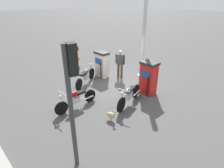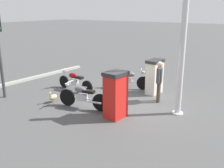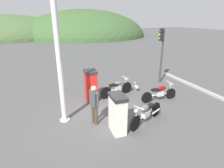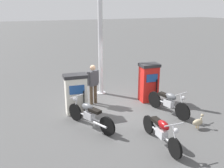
{
  "view_description": "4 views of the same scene",
  "coord_description": "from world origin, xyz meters",
  "px_view_note": "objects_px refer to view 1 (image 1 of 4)",
  "views": [
    {
      "loc": [
        6.89,
        5.57,
        4.28
      ],
      "look_at": [
        1.22,
        0.5,
        0.64
      ],
      "focal_mm": 29.69,
      "sensor_mm": 36.0,
      "label": 1
    },
    {
      "loc": [
        -4.5,
        8.29,
        3.52
      ],
      "look_at": [
        0.79,
        0.28,
        0.7
      ],
      "focal_mm": 41.08,
      "sensor_mm": 36.0,
      "label": 2
    },
    {
      "loc": [
        -2.8,
        -6.86,
        4.02
      ],
      "look_at": [
        0.49,
        0.44,
        1.14
      ],
      "focal_mm": 29.65,
      "sensor_mm": 36.0,
      "label": 3
    },
    {
      "loc": [
        8.13,
        -3.77,
        3.82
      ],
      "look_at": [
        0.47,
        -0.39,
        1.16
      ],
      "focal_mm": 39.84,
      "sensor_mm": 36.0,
      "label": 4
    }
  ],
  "objects_px": {
    "motorcycle_far_pump": "(129,95)",
    "roadside_traffic_light": "(72,89)",
    "motorcycle_extra": "(76,99)",
    "fuel_pump_far": "(148,78)",
    "motorcycle_near_pump": "(86,76)",
    "attendant_person": "(120,62)",
    "wandering_duck": "(111,115)",
    "canopy_support_pole": "(144,36)",
    "fuel_pump_near": "(102,64)"
  },
  "relations": [
    {
      "from": "attendant_person",
      "to": "wandering_duck",
      "type": "relative_size",
      "value": 3.32
    },
    {
      "from": "fuel_pump_near",
      "to": "motorcycle_near_pump",
      "type": "height_order",
      "value": "fuel_pump_near"
    },
    {
      "from": "roadside_traffic_light",
      "to": "canopy_support_pole",
      "type": "bearing_deg",
      "value": -160.62
    },
    {
      "from": "fuel_pump_far",
      "to": "motorcycle_far_pump",
      "type": "distance_m",
      "value": 1.49
    },
    {
      "from": "fuel_pump_far",
      "to": "motorcycle_near_pump",
      "type": "height_order",
      "value": "fuel_pump_far"
    },
    {
      "from": "fuel_pump_far",
      "to": "motorcycle_extra",
      "type": "bearing_deg",
      "value": -25.66
    },
    {
      "from": "motorcycle_extra",
      "to": "attendant_person",
      "type": "distance_m",
      "value": 3.82
    },
    {
      "from": "wandering_duck",
      "to": "canopy_support_pole",
      "type": "distance_m",
      "value": 5.15
    },
    {
      "from": "fuel_pump_near",
      "to": "wandering_duck",
      "type": "height_order",
      "value": "fuel_pump_near"
    },
    {
      "from": "attendant_person",
      "to": "roadside_traffic_light",
      "type": "relative_size",
      "value": 0.47
    },
    {
      "from": "fuel_pump_near",
      "to": "canopy_support_pole",
      "type": "bearing_deg",
      "value": 135.48
    },
    {
      "from": "attendant_person",
      "to": "motorcycle_extra",
      "type": "bearing_deg",
      "value": 10.7
    },
    {
      "from": "attendant_person",
      "to": "roadside_traffic_light",
      "type": "height_order",
      "value": "roadside_traffic_light"
    },
    {
      "from": "fuel_pump_near",
      "to": "motorcycle_near_pump",
      "type": "bearing_deg",
      "value": 3.07
    },
    {
      "from": "fuel_pump_near",
      "to": "attendant_person",
      "type": "distance_m",
      "value": 1.06
    },
    {
      "from": "motorcycle_near_pump",
      "to": "attendant_person",
      "type": "bearing_deg",
      "value": 156.86
    },
    {
      "from": "fuel_pump_far",
      "to": "canopy_support_pole",
      "type": "xyz_separation_m",
      "value": [
        -1.65,
        -1.46,
        1.49
      ]
    },
    {
      "from": "fuel_pump_far",
      "to": "canopy_support_pole",
      "type": "distance_m",
      "value": 2.66
    },
    {
      "from": "fuel_pump_far",
      "to": "fuel_pump_near",
      "type": "bearing_deg",
      "value": -90.0
    },
    {
      "from": "motorcycle_far_pump",
      "to": "wandering_duck",
      "type": "relative_size",
      "value": 4.14
    },
    {
      "from": "motorcycle_near_pump",
      "to": "motorcycle_extra",
      "type": "height_order",
      "value": "motorcycle_near_pump"
    },
    {
      "from": "motorcycle_far_pump",
      "to": "roadside_traffic_light",
      "type": "distance_m",
      "value": 3.99
    },
    {
      "from": "motorcycle_near_pump",
      "to": "canopy_support_pole",
      "type": "distance_m",
      "value": 3.79
    },
    {
      "from": "motorcycle_extra",
      "to": "motorcycle_far_pump",
      "type": "bearing_deg",
      "value": 138.94
    },
    {
      "from": "motorcycle_extra",
      "to": "attendant_person",
      "type": "xyz_separation_m",
      "value": [
        -3.73,
        -0.7,
        0.47
      ]
    },
    {
      "from": "attendant_person",
      "to": "wandering_duck",
      "type": "bearing_deg",
      "value": 35.04
    },
    {
      "from": "motorcycle_far_pump",
      "to": "roadside_traffic_light",
      "type": "bearing_deg",
      "value": 14.17
    },
    {
      "from": "fuel_pump_far",
      "to": "motorcycle_near_pump",
      "type": "xyz_separation_m",
      "value": [
        1.29,
        -3.01,
        -0.35
      ]
    },
    {
      "from": "fuel_pump_near",
      "to": "canopy_support_pole",
      "type": "distance_m",
      "value": 2.78
    },
    {
      "from": "motorcycle_near_pump",
      "to": "roadside_traffic_light",
      "type": "distance_m",
      "value": 5.58
    },
    {
      "from": "motorcycle_near_pump",
      "to": "motorcycle_far_pump",
      "type": "xyz_separation_m",
      "value": [
        0.16,
        2.98,
        0.02
      ]
    },
    {
      "from": "motorcycle_far_pump",
      "to": "motorcycle_extra",
      "type": "relative_size",
      "value": 1.0
    },
    {
      "from": "motorcycle_near_pump",
      "to": "motorcycle_extra",
      "type": "distance_m",
      "value": 2.39
    },
    {
      "from": "wandering_duck",
      "to": "canopy_support_pole",
      "type": "relative_size",
      "value": 0.1
    },
    {
      "from": "attendant_person",
      "to": "canopy_support_pole",
      "type": "height_order",
      "value": "canopy_support_pole"
    },
    {
      "from": "motorcycle_near_pump",
      "to": "attendant_person",
      "type": "relative_size",
      "value": 1.23
    },
    {
      "from": "wandering_duck",
      "to": "roadside_traffic_light",
      "type": "distance_m",
      "value": 3.04
    },
    {
      "from": "fuel_pump_far",
      "to": "motorcycle_far_pump",
      "type": "xyz_separation_m",
      "value": [
        1.45,
        -0.04,
        -0.33
      ]
    },
    {
      "from": "fuel_pump_far",
      "to": "attendant_person",
      "type": "height_order",
      "value": "attendant_person"
    },
    {
      "from": "motorcycle_far_pump",
      "to": "roadside_traffic_light",
      "type": "relative_size",
      "value": 0.59
    },
    {
      "from": "canopy_support_pole",
      "to": "motorcycle_near_pump",
      "type": "bearing_deg",
      "value": -27.85
    },
    {
      "from": "wandering_duck",
      "to": "roadside_traffic_light",
      "type": "bearing_deg",
      "value": 17.9
    },
    {
      "from": "attendant_person",
      "to": "wandering_duck",
      "type": "xyz_separation_m",
      "value": [
        3.38,
        2.37,
        -0.69
      ]
    },
    {
      "from": "canopy_support_pole",
      "to": "fuel_pump_near",
      "type": "bearing_deg",
      "value": -44.52
    },
    {
      "from": "fuel_pump_near",
      "to": "motorcycle_near_pump",
      "type": "distance_m",
      "value": 1.32
    },
    {
      "from": "attendant_person",
      "to": "canopy_support_pole",
      "type": "xyz_separation_m",
      "value": [
        -1.06,
        0.75,
        1.37
      ]
    },
    {
      "from": "motorcycle_near_pump",
      "to": "roadside_traffic_light",
      "type": "xyz_separation_m",
      "value": [
        3.58,
        3.84,
        1.89
      ]
    },
    {
      "from": "fuel_pump_near",
      "to": "motorcycle_extra",
      "type": "xyz_separation_m",
      "value": [
        3.14,
        1.57,
        -0.31
      ]
    },
    {
      "from": "fuel_pump_near",
      "to": "canopy_support_pole",
      "type": "relative_size",
      "value": 0.31
    },
    {
      "from": "fuel_pump_far",
      "to": "motorcycle_near_pump",
      "type": "distance_m",
      "value": 3.29
    }
  ]
}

